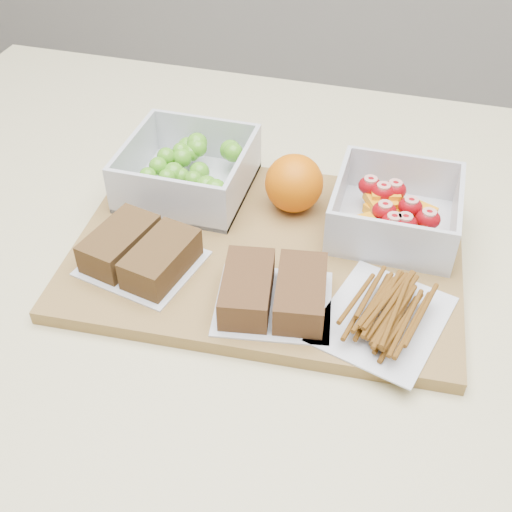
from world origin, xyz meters
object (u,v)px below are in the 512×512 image
object	(u,v)px
sandwich_bag_left	(141,252)
sandwich_bag_center	(274,292)
cutting_board	(267,250)
pretzel_bag	(385,310)
fruit_container	(394,212)
orange	(294,183)
grape_container	(190,170)

from	to	relation	value
sandwich_bag_left	sandwich_bag_center	world-z (taller)	same
cutting_board	pretzel_bag	xyz separation A→B (m)	(0.14, -0.08, 0.02)
cutting_board	sandwich_bag_center	xyz separation A→B (m)	(0.03, -0.09, 0.03)
fruit_container	orange	distance (m)	0.12
sandwich_bag_left	cutting_board	bearing A→B (deg)	28.87
pretzel_bag	sandwich_bag_left	bearing A→B (deg)	177.47
orange	pretzel_bag	xyz separation A→B (m)	(0.13, -0.15, -0.02)
orange	pretzel_bag	bearing A→B (deg)	-50.60
cutting_board	fruit_container	world-z (taller)	fruit_container
orange	pretzel_bag	distance (m)	0.20
sandwich_bag_center	pretzel_bag	bearing A→B (deg)	4.12
fruit_container	pretzel_bag	bearing A→B (deg)	-86.58
orange	cutting_board	bearing A→B (deg)	-98.26
grape_container	fruit_container	distance (m)	0.25
sandwich_bag_left	sandwich_bag_center	bearing A→B (deg)	-7.29
fruit_container	pretzel_bag	world-z (taller)	fruit_container
fruit_container	sandwich_bag_left	world-z (taller)	fruit_container
orange	sandwich_bag_left	world-z (taller)	orange
fruit_container	sandwich_bag_center	bearing A→B (deg)	-122.89
fruit_container	orange	xyz separation A→B (m)	(-0.12, 0.01, 0.01)
pretzel_bag	orange	bearing A→B (deg)	129.40
pretzel_bag	grape_container	bearing A→B (deg)	148.38
grape_container	orange	size ratio (longest dim) A/B	2.12
cutting_board	grape_container	world-z (taller)	grape_container
fruit_container	sandwich_bag_left	distance (m)	0.28
sandwich_bag_left	grape_container	bearing A→B (deg)	88.96
orange	sandwich_bag_center	xyz separation A→B (m)	(0.02, -0.16, -0.02)
cutting_board	sandwich_bag_left	xyz separation A→B (m)	(-0.12, -0.07, 0.03)
sandwich_bag_center	orange	bearing A→B (deg)	96.45
grape_container	fruit_container	world-z (taller)	grape_container
sandwich_bag_center	cutting_board	bearing A→B (deg)	108.88
cutting_board	sandwich_bag_left	bearing A→B (deg)	-154.88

